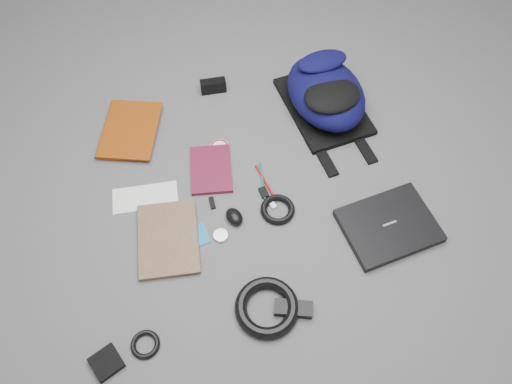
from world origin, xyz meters
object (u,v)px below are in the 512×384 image
object	(u,v)px
comic_book	(138,243)
compact_camera	(213,86)
pouch	(106,363)
backpack	(326,92)
textbook_red	(103,129)
mouse	(234,217)
laptop	(389,226)
power_brick	(293,309)
dvd_case	(211,169)

from	to	relation	value
comic_book	compact_camera	distance (m)	0.73
comic_book	pouch	xyz separation A→B (m)	(-0.15, -0.36, -0.00)
backpack	textbook_red	distance (m)	0.87
comic_book	mouse	world-z (taller)	mouse
backpack	laptop	size ratio (longest dim) A/B	1.40
backpack	compact_camera	xyz separation A→B (m)	(-0.40, 0.21, -0.06)
compact_camera	mouse	size ratio (longest dim) A/B	1.41
comic_book	power_brick	size ratio (longest dim) A/B	2.33
comic_book	dvd_case	bearing A→B (deg)	44.42
pouch	backpack	bearing A→B (deg)	38.43
textbook_red	laptop	bearing A→B (deg)	-17.63
comic_book	power_brick	xyz separation A→B (m)	(0.43, -0.36, 0.00)
power_brick	textbook_red	bearing A→B (deg)	139.98
backpack	compact_camera	size ratio (longest dim) A/B	4.20
laptop	compact_camera	distance (m)	0.89
mouse	power_brick	xyz separation A→B (m)	(0.09, -0.36, -0.00)
backpack	dvd_case	world-z (taller)	backpack
dvd_case	mouse	distance (m)	0.22
laptop	compact_camera	xyz separation A→B (m)	(-0.43, 0.78, 0.01)
comic_book	pouch	distance (m)	0.39
textbook_red	power_brick	size ratio (longest dim) A/B	2.37
laptop	comic_book	world-z (taller)	laptop
mouse	backpack	bearing A→B (deg)	22.84
laptop	mouse	bearing A→B (deg)	154.85
textbook_red	power_brick	xyz separation A→B (m)	(0.48, -0.88, -0.00)
textbook_red	comic_book	xyz separation A→B (m)	(0.05, -0.52, -0.00)
backpack	power_brick	distance (m)	0.85
backpack	laptop	world-z (taller)	backpack
backpack	dvd_case	size ratio (longest dim) A/B	2.08
laptop	compact_camera	world-z (taller)	compact_camera
laptop	power_brick	bearing A→B (deg)	-160.83
laptop	power_brick	world-z (taller)	laptop
dvd_case	compact_camera	world-z (taller)	compact_camera
comic_book	mouse	bearing A→B (deg)	8.56
compact_camera	pouch	world-z (taller)	compact_camera
textbook_red	comic_book	world-z (taller)	textbook_red
comic_book	dvd_case	xyz separation A→B (m)	(0.30, 0.22, -0.00)
laptop	power_brick	xyz separation A→B (m)	(-0.40, -0.19, -0.00)
laptop	comic_book	size ratio (longest dim) A/B	1.11
dvd_case	power_brick	xyz separation A→B (m)	(0.13, -0.58, 0.01)
mouse	pouch	bearing A→B (deg)	-159.99
laptop	power_brick	size ratio (longest dim) A/B	2.59
laptop	pouch	xyz separation A→B (m)	(-0.98, -0.19, -0.00)
textbook_red	mouse	size ratio (longest dim) A/B	3.86
dvd_case	textbook_red	bearing A→B (deg)	151.15
laptop	dvd_case	xyz separation A→B (m)	(-0.53, 0.40, -0.01)
comic_book	dvd_case	world-z (taller)	comic_book
laptop	comic_book	distance (m)	0.85
laptop	mouse	world-z (taller)	mouse
laptop	textbook_red	xyz separation A→B (m)	(-0.88, 0.69, 0.00)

